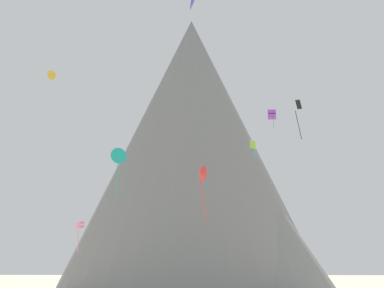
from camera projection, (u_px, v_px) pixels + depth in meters
The scene contains 10 objects.
rock_massif at pixel (194, 157), 103.17m from camera, with size 75.55×75.55×63.39m.
kite_lime_mid at pixel (253, 146), 77.12m from camera, with size 0.98×0.60×3.25m.
kite_violet_high at pixel (272, 115), 80.17m from camera, with size 1.66×1.63×3.24m.
kite_teal_mid at pixel (118, 157), 57.04m from camera, with size 1.93×1.22×6.13m.
kite_pink_low at pixel (80, 226), 56.03m from camera, with size 1.16×1.17×3.74m.
kite_red_low at pixel (202, 174), 47.18m from camera, with size 1.08×1.52×5.83m.
kite_black_mid at pixel (299, 111), 58.87m from camera, with size 0.84×0.58×5.59m.
kite_gold_high at pixel (51, 75), 88.38m from camera, with size 1.71×1.83×1.83m.
kite_blue_low at pixel (184, 245), 77.70m from camera, with size 1.80×0.70×1.75m.
kite_indigo_high at pixel (193, 1), 62.82m from camera, with size 1.05×2.42×2.37m.
Camera 1 is at (4.89, -27.79, 4.11)m, focal length 42.18 mm.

